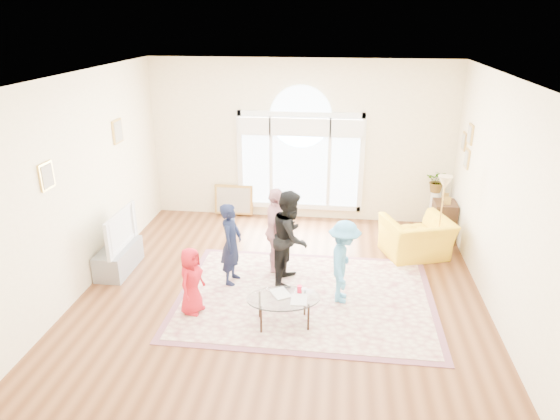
# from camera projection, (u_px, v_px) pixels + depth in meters

# --- Properties ---
(ground) EXTENTS (6.00, 6.00, 0.00)m
(ground) POSITION_uv_depth(u_px,v_px,m) (282.00, 289.00, 7.69)
(ground) COLOR #532C16
(ground) RESTS_ON ground
(room_shell) EXTENTS (6.00, 6.00, 6.00)m
(room_shell) POSITION_uv_depth(u_px,v_px,m) (300.00, 145.00, 9.72)
(room_shell) COLOR #FFF2C5
(room_shell) RESTS_ON ground
(area_rug) EXTENTS (3.60, 2.60, 0.02)m
(area_rug) POSITION_uv_depth(u_px,v_px,m) (305.00, 297.00, 7.47)
(area_rug) COLOR beige
(area_rug) RESTS_ON ground
(rug_border) EXTENTS (3.80, 2.80, 0.01)m
(rug_border) POSITION_uv_depth(u_px,v_px,m) (305.00, 297.00, 7.47)
(rug_border) COLOR #7D4957
(rug_border) RESTS_ON ground
(tv_console) EXTENTS (0.45, 1.00, 0.42)m
(tv_console) POSITION_uv_depth(u_px,v_px,m) (119.00, 258.00, 8.20)
(tv_console) COLOR gray
(tv_console) RESTS_ON ground
(television) EXTENTS (0.17, 1.08, 0.62)m
(television) POSITION_uv_depth(u_px,v_px,m) (115.00, 230.00, 8.01)
(television) COLOR black
(television) RESTS_ON tv_console
(coffee_table) EXTENTS (1.10, 0.83, 0.54)m
(coffee_table) POSITION_uv_depth(u_px,v_px,m) (284.00, 299.00, 6.68)
(coffee_table) COLOR silver
(coffee_table) RESTS_ON ground
(armchair) EXTENTS (1.32, 1.24, 0.70)m
(armchair) POSITION_uv_depth(u_px,v_px,m) (417.00, 238.00, 8.63)
(armchair) COLOR yellow
(armchair) RESTS_ON ground
(side_cabinet) EXTENTS (0.40, 0.50, 0.70)m
(side_cabinet) POSITION_uv_depth(u_px,v_px,m) (444.00, 220.00, 9.37)
(side_cabinet) COLOR black
(side_cabinet) RESTS_ON ground
(floor_lamp) EXTENTS (0.26, 0.26, 1.51)m
(floor_lamp) POSITION_uv_depth(u_px,v_px,m) (444.00, 189.00, 8.16)
(floor_lamp) COLOR black
(floor_lamp) RESTS_ON ground
(plant_pedestal) EXTENTS (0.20, 0.20, 0.70)m
(plant_pedestal) POSITION_uv_depth(u_px,v_px,m) (434.00, 209.00, 9.91)
(plant_pedestal) COLOR white
(plant_pedestal) RESTS_ON ground
(potted_plant) EXTENTS (0.52, 0.49, 0.46)m
(potted_plant) POSITION_uv_depth(u_px,v_px,m) (438.00, 181.00, 9.69)
(potted_plant) COLOR #33722D
(potted_plant) RESTS_ON plant_pedestal
(leaning_picture) EXTENTS (0.80, 0.14, 0.62)m
(leaning_picture) POSITION_uv_depth(u_px,v_px,m) (234.00, 215.00, 10.52)
(leaning_picture) COLOR tan
(leaning_picture) RESTS_ON ground
(child_red) EXTENTS (0.42, 0.54, 0.98)m
(child_red) POSITION_uv_depth(u_px,v_px,m) (191.00, 281.00, 6.91)
(child_red) COLOR red
(child_red) RESTS_ON area_rug
(child_navy) EXTENTS (0.36, 0.51, 1.30)m
(child_navy) POSITION_uv_depth(u_px,v_px,m) (231.00, 244.00, 7.65)
(child_navy) COLOR #121832
(child_navy) RESTS_ON area_rug
(child_black) EXTENTS (0.64, 0.78, 1.49)m
(child_black) POSITION_uv_depth(u_px,v_px,m) (291.00, 237.00, 7.65)
(child_black) COLOR black
(child_black) RESTS_ON area_rug
(child_pink) EXTENTS (0.37, 0.84, 1.41)m
(child_pink) POSITION_uv_depth(u_px,v_px,m) (276.00, 231.00, 7.98)
(child_pink) COLOR #E2A1A6
(child_pink) RESTS_ON area_rug
(child_blue) EXTENTS (0.51, 0.83, 1.25)m
(child_blue) POSITION_uv_depth(u_px,v_px,m) (344.00, 262.00, 7.15)
(child_blue) COLOR #4796CA
(child_blue) RESTS_ON area_rug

